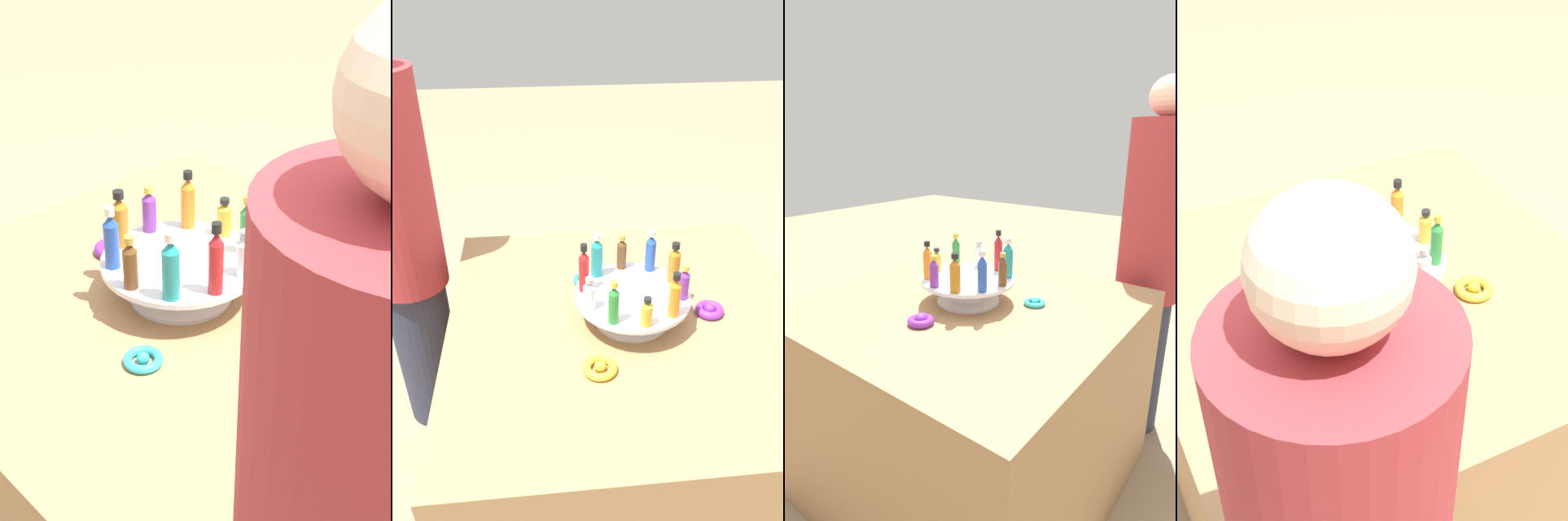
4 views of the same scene
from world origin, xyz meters
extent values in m
cube|color=#9E754C|center=(0.00, 0.00, 0.38)|extent=(1.07, 1.07, 0.76)
cylinder|color=silver|center=(0.00, 0.00, 0.76)|extent=(0.22, 0.22, 0.01)
cylinder|color=silver|center=(0.00, 0.00, 0.80)|extent=(0.12, 0.12, 0.07)
cylinder|color=silver|center=(0.00, 0.00, 0.84)|extent=(0.33, 0.33, 0.01)
cylinder|color=silver|center=(-0.05, 0.13, 0.88)|extent=(0.03, 0.03, 0.07)
cone|color=silver|center=(-0.05, 0.13, 0.93)|extent=(0.03, 0.03, 0.02)
cylinder|color=#B2B2B7|center=(-0.05, 0.13, 0.94)|extent=(0.02, 0.02, 0.01)
cylinder|color=#288438|center=(-0.12, 0.07, 0.90)|extent=(0.03, 0.03, 0.09)
cone|color=#288438|center=(-0.12, 0.07, 0.95)|extent=(0.03, 0.03, 0.02)
cylinder|color=gold|center=(-0.12, 0.07, 0.97)|extent=(0.02, 0.02, 0.02)
cylinder|color=gold|center=(-0.14, -0.01, 0.88)|extent=(0.03, 0.03, 0.06)
cone|color=gold|center=(-0.14, -0.01, 0.92)|extent=(0.03, 0.03, 0.01)
cylinder|color=black|center=(-0.14, -0.01, 0.93)|extent=(0.02, 0.02, 0.01)
cylinder|color=orange|center=(-0.11, -0.09, 0.90)|extent=(0.03, 0.03, 0.10)
cone|color=orange|center=(-0.11, -0.09, 0.96)|extent=(0.03, 0.03, 0.02)
cylinder|color=black|center=(-0.11, -0.09, 0.98)|extent=(0.02, 0.02, 0.02)
cylinder|color=#702D93|center=(-0.03, -0.14, 0.89)|extent=(0.03, 0.03, 0.08)
cone|color=#702D93|center=(-0.03, -0.14, 0.93)|extent=(0.03, 0.03, 0.02)
cylinder|color=gold|center=(-0.03, -0.14, 0.95)|extent=(0.02, 0.02, 0.01)
cylinder|color=#AD6B19|center=(0.05, -0.13, 0.90)|extent=(0.04, 0.04, 0.09)
cone|color=#AD6B19|center=(0.05, -0.13, 0.95)|extent=(0.03, 0.03, 0.02)
cylinder|color=black|center=(0.05, -0.13, 0.97)|extent=(0.02, 0.02, 0.02)
cylinder|color=#234CAD|center=(0.12, -0.07, 0.90)|extent=(0.03, 0.03, 0.10)
cone|color=#234CAD|center=(0.12, -0.07, 0.96)|extent=(0.03, 0.03, 0.02)
cylinder|color=silver|center=(0.12, -0.07, 0.98)|extent=(0.02, 0.02, 0.02)
cylinder|color=brown|center=(0.14, 0.01, 0.89)|extent=(0.03, 0.03, 0.08)
cone|color=brown|center=(0.14, 0.01, 0.94)|extent=(0.03, 0.03, 0.02)
cylinder|color=#B79338|center=(0.14, 0.01, 0.96)|extent=(0.02, 0.02, 0.01)
cylinder|color=teal|center=(0.11, 0.09, 0.90)|extent=(0.03, 0.03, 0.10)
cone|color=teal|center=(0.11, 0.09, 0.96)|extent=(0.03, 0.03, 0.02)
cylinder|color=silver|center=(0.11, 0.09, 0.98)|extent=(0.02, 0.02, 0.02)
cylinder|color=#B21E23|center=(0.03, 0.14, 0.90)|extent=(0.03, 0.03, 0.11)
cone|color=#B21E23|center=(0.03, 0.14, 0.97)|extent=(0.03, 0.03, 0.02)
cylinder|color=black|center=(0.03, 0.14, 0.99)|extent=(0.02, 0.02, 0.02)
torus|color=gold|center=(-0.20, 0.12, 0.77)|extent=(0.09, 0.09, 0.02)
sphere|color=gold|center=(-0.20, 0.12, 0.77)|extent=(0.03, 0.03, 0.03)
torus|color=purple|center=(0.00, -0.24, 0.77)|extent=(0.09, 0.09, 0.02)
sphere|color=purple|center=(0.00, -0.24, 0.78)|extent=(0.03, 0.03, 0.03)
torus|color=#2DB7CC|center=(0.20, 0.12, 0.77)|extent=(0.08, 0.08, 0.02)
sphere|color=#2DB7CC|center=(0.20, 0.12, 0.77)|extent=(0.02, 0.02, 0.02)
camera|label=1|loc=(0.86, 0.95, 1.64)|focal=50.00mm
camera|label=2|loc=(-1.15, 0.25, 1.71)|focal=35.00mm
camera|label=3|loc=(0.86, -1.05, 1.33)|focal=28.00mm
camera|label=4|loc=(0.61, 1.19, 1.87)|focal=50.00mm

